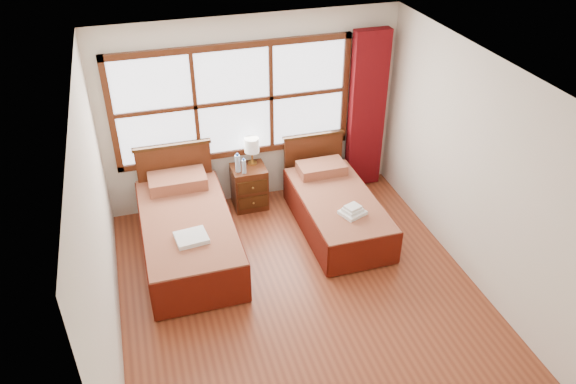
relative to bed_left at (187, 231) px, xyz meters
name	(u,v)px	position (x,y,z in m)	size (l,w,h in m)	color
floor	(303,298)	(1.11, -1.20, -0.32)	(4.50, 4.50, 0.00)	brown
ceiling	(307,81)	(1.11, -1.20, 2.28)	(4.50, 4.50, 0.00)	white
wall_back	(252,112)	(1.11, 1.05, 0.98)	(4.00, 4.00, 0.00)	silver
wall_left	(99,237)	(-0.89, -1.20, 0.98)	(4.50, 4.50, 0.00)	silver
wall_right	(478,173)	(3.11, -1.20, 0.98)	(4.50, 4.50, 0.00)	silver
window	(234,102)	(0.86, 1.02, 1.18)	(3.16, 0.06, 1.56)	white
curtain	(367,111)	(2.71, 0.91, 0.85)	(0.50, 0.16, 2.30)	#670A0E
bed_left	(187,231)	(0.00, 0.00, 0.00)	(1.08, 2.10, 1.05)	#3A1F0C
bed_right	(336,208)	(1.95, 0.00, -0.04)	(0.95, 1.97, 0.91)	#3A1F0C
nightstand	(249,187)	(0.97, 0.80, -0.01)	(0.46, 0.45, 0.61)	#4C2210
towels_left	(191,238)	(0.00, -0.50, 0.27)	(0.38, 0.34, 0.06)	white
towels_right	(353,211)	(1.98, -0.46, 0.22)	(0.35, 0.33, 0.12)	white
lamp	(252,146)	(1.05, 0.89, 0.57)	(0.20, 0.20, 0.39)	gold
bottle_near	(238,163)	(0.82, 0.75, 0.42)	(0.07, 0.07, 0.27)	#ACC5DD
bottle_far	(244,166)	(0.89, 0.69, 0.39)	(0.06, 0.06, 0.22)	#ACC5DD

